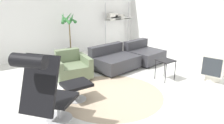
{
  "coord_description": "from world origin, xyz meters",
  "views": [
    {
      "loc": [
        -2.31,
        -3.58,
        2.03
      ],
      "look_at": [
        0.31,
        0.21,
        0.55
      ],
      "focal_mm": 35.0,
      "sensor_mm": 36.0,
      "label": 1
    }
  ],
  "objects_px": {
    "couch_low": "(114,61)",
    "shelf_unit": "(116,18)",
    "potted_plant": "(70,39)",
    "crt_television": "(214,67)",
    "lounge_chair": "(45,87)",
    "ottoman": "(77,87)",
    "armchair_red": "(71,68)",
    "couch_second": "(144,55)",
    "side_table": "(166,63)"
  },
  "relations": [
    {
      "from": "couch_low",
      "to": "shelf_unit",
      "type": "distance_m",
      "value": 2.61
    },
    {
      "from": "potted_plant",
      "to": "crt_television",
      "type": "bearing_deg",
      "value": -61.82
    },
    {
      "from": "lounge_chair",
      "to": "couch_low",
      "type": "xyz_separation_m",
      "value": [
        2.43,
        1.72,
        -0.49
      ]
    },
    {
      "from": "ottoman",
      "to": "armchair_red",
      "type": "xyz_separation_m",
      "value": [
        0.4,
        1.14,
        -0.02
      ]
    },
    {
      "from": "armchair_red",
      "to": "potted_plant",
      "type": "relative_size",
      "value": 0.62
    },
    {
      "from": "ottoman",
      "to": "couch_second",
      "type": "relative_size",
      "value": 0.51
    },
    {
      "from": "lounge_chair",
      "to": "couch_second",
      "type": "height_order",
      "value": "lounge_chair"
    },
    {
      "from": "side_table",
      "to": "ottoman",
      "type": "bearing_deg",
      "value": 173.42
    },
    {
      "from": "side_table",
      "to": "potted_plant",
      "type": "bearing_deg",
      "value": 109.9
    },
    {
      "from": "ottoman",
      "to": "potted_plant",
      "type": "height_order",
      "value": "potted_plant"
    },
    {
      "from": "lounge_chair",
      "to": "ottoman",
      "type": "bearing_deg",
      "value": 90.0
    },
    {
      "from": "side_table",
      "to": "couch_second",
      "type": "bearing_deg",
      "value": 68.54
    },
    {
      "from": "shelf_unit",
      "to": "side_table",
      "type": "bearing_deg",
      "value": -105.55
    },
    {
      "from": "couch_second",
      "to": "side_table",
      "type": "height_order",
      "value": "couch_second"
    },
    {
      "from": "side_table",
      "to": "potted_plant",
      "type": "distance_m",
      "value": 3.22
    },
    {
      "from": "ottoman",
      "to": "side_table",
      "type": "height_order",
      "value": "side_table"
    },
    {
      "from": "couch_low",
      "to": "crt_television",
      "type": "xyz_separation_m",
      "value": [
        1.47,
        -2.02,
        0.12
      ]
    },
    {
      "from": "crt_television",
      "to": "potted_plant",
      "type": "relative_size",
      "value": 0.44
    },
    {
      "from": "side_table",
      "to": "crt_television",
      "type": "bearing_deg",
      "value": -37.68
    },
    {
      "from": "side_table",
      "to": "armchair_red",
      "type": "bearing_deg",
      "value": 142.26
    },
    {
      "from": "ottoman",
      "to": "shelf_unit",
      "type": "bearing_deg",
      "value": 44.11
    },
    {
      "from": "crt_television",
      "to": "potted_plant",
      "type": "bearing_deg",
      "value": 10.31
    },
    {
      "from": "crt_television",
      "to": "ottoman",
      "type": "bearing_deg",
      "value": 55.18
    },
    {
      "from": "armchair_red",
      "to": "crt_television",
      "type": "height_order",
      "value": "armchair_red"
    },
    {
      "from": "armchair_red",
      "to": "couch_second",
      "type": "relative_size",
      "value": 0.87
    },
    {
      "from": "couch_low",
      "to": "side_table",
      "type": "height_order",
      "value": "couch_low"
    },
    {
      "from": "ottoman",
      "to": "couch_second",
      "type": "distance_m",
      "value": 2.93
    },
    {
      "from": "crt_television",
      "to": "couch_second",
      "type": "bearing_deg",
      "value": -7.33
    },
    {
      "from": "ottoman",
      "to": "crt_television",
      "type": "distance_m",
      "value": 3.24
    },
    {
      "from": "armchair_red",
      "to": "side_table",
      "type": "xyz_separation_m",
      "value": [
        1.8,
        -1.4,
        0.17
      ]
    },
    {
      "from": "lounge_chair",
      "to": "crt_television",
      "type": "xyz_separation_m",
      "value": [
        3.9,
        -0.3,
        -0.37
      ]
    },
    {
      "from": "lounge_chair",
      "to": "side_table",
      "type": "xyz_separation_m",
      "value": [
        3.0,
        0.39,
        -0.3
      ]
    },
    {
      "from": "armchair_red",
      "to": "side_table",
      "type": "distance_m",
      "value": 2.29
    },
    {
      "from": "crt_television",
      "to": "side_table",
      "type": "bearing_deg",
      "value": 34.46
    },
    {
      "from": "armchair_red",
      "to": "shelf_unit",
      "type": "height_order",
      "value": "shelf_unit"
    },
    {
      "from": "couch_second",
      "to": "side_table",
      "type": "bearing_deg",
      "value": 60.48
    },
    {
      "from": "ottoman",
      "to": "couch_second",
      "type": "xyz_separation_m",
      "value": [
        2.73,
        1.07,
        -0.04
      ]
    },
    {
      "from": "potted_plant",
      "to": "side_table",
      "type": "bearing_deg",
      "value": -70.1
    },
    {
      "from": "armchair_red",
      "to": "crt_television",
      "type": "distance_m",
      "value": 3.41
    },
    {
      "from": "lounge_chair",
      "to": "ottoman",
      "type": "relative_size",
      "value": 2.43
    },
    {
      "from": "potted_plant",
      "to": "couch_second",
      "type": "bearing_deg",
      "value": -46.45
    },
    {
      "from": "armchair_red",
      "to": "couch_low",
      "type": "distance_m",
      "value": 1.23
    },
    {
      "from": "couch_second",
      "to": "potted_plant",
      "type": "relative_size",
      "value": 0.71
    },
    {
      "from": "armchair_red",
      "to": "potted_plant",
      "type": "xyz_separation_m",
      "value": [
        0.71,
        1.62,
        0.36
      ]
    },
    {
      "from": "lounge_chair",
      "to": "ottoman",
      "type": "xyz_separation_m",
      "value": [
        0.8,
        0.64,
        -0.45
      ]
    },
    {
      "from": "ottoman",
      "to": "shelf_unit",
      "type": "xyz_separation_m",
      "value": [
        3.12,
        3.02,
        0.85
      ]
    },
    {
      "from": "couch_second",
      "to": "crt_television",
      "type": "height_order",
      "value": "crt_television"
    },
    {
      "from": "shelf_unit",
      "to": "armchair_red",
      "type": "bearing_deg",
      "value": -145.29
    },
    {
      "from": "armchair_red",
      "to": "side_table",
      "type": "height_order",
      "value": "armchair_red"
    },
    {
      "from": "armchair_red",
      "to": "side_table",
      "type": "bearing_deg",
      "value": 148.58
    }
  ]
}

